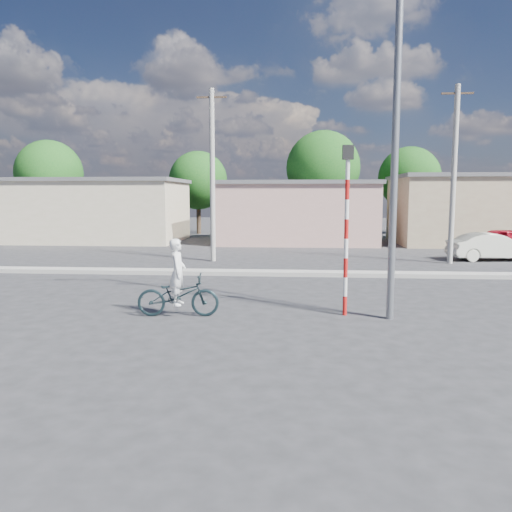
# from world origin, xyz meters

# --- Properties ---
(ground_plane) EXTENTS (120.00, 120.00, 0.00)m
(ground_plane) POSITION_xyz_m (0.00, 0.00, 0.00)
(ground_plane) COLOR #29292C
(ground_plane) RESTS_ON ground
(median) EXTENTS (40.00, 0.80, 0.16)m
(median) POSITION_xyz_m (0.00, 8.00, 0.08)
(median) COLOR #99968E
(median) RESTS_ON ground
(bicycle) EXTENTS (2.15, 0.90, 1.10)m
(bicycle) POSITION_xyz_m (-1.10, 1.05, 0.55)
(bicycle) COLOR #17262A
(bicycle) RESTS_ON ground
(cyclist) EXTENTS (0.46, 0.65, 1.71)m
(cyclist) POSITION_xyz_m (-1.10, 1.05, 0.85)
(cyclist) COLOR white
(cyclist) RESTS_ON ground
(car_cream) EXTENTS (4.14, 1.86, 1.32)m
(car_cream) POSITION_xyz_m (11.33, 13.33, 0.66)
(car_cream) COLOR white
(car_cream) RESTS_ON ground
(car_red) EXTENTS (4.29, 2.00, 1.42)m
(car_red) POSITION_xyz_m (13.23, 15.57, 0.71)
(car_red) COLOR #A80D1E
(car_red) RESTS_ON ground
(traffic_pole) EXTENTS (0.28, 0.18, 4.36)m
(traffic_pole) POSITION_xyz_m (3.20, 1.50, 2.59)
(traffic_pole) COLOR red
(traffic_pole) RESTS_ON ground
(streetlight) EXTENTS (2.34, 0.22, 9.00)m
(streetlight) POSITION_xyz_m (4.14, 1.20, 4.96)
(streetlight) COLOR slate
(streetlight) RESTS_ON ground
(building_row) EXTENTS (37.80, 7.30, 4.44)m
(building_row) POSITION_xyz_m (1.10, 22.00, 2.13)
(building_row) COLOR #C5B895
(building_row) RESTS_ON ground
(tree_row) EXTENTS (34.13, 7.32, 8.10)m
(tree_row) POSITION_xyz_m (-2.27, 28.62, 4.83)
(tree_row) COLOR #38281E
(tree_row) RESTS_ON ground
(utility_poles) EXTENTS (35.40, 0.24, 8.00)m
(utility_poles) POSITION_xyz_m (3.25, 12.00, 4.07)
(utility_poles) COLOR #99968E
(utility_poles) RESTS_ON ground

